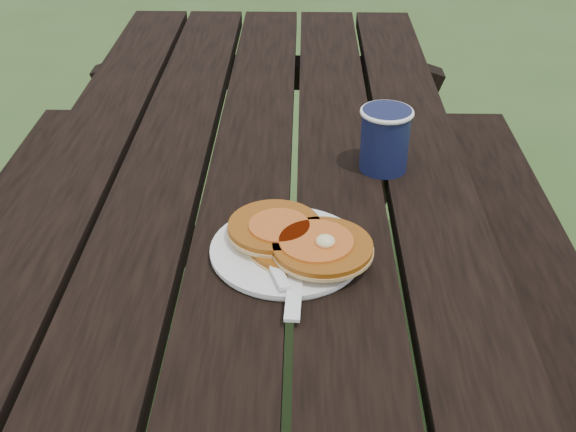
{
  "coord_description": "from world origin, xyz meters",
  "views": [
    {
      "loc": [
        0.09,
        -1.07,
        1.35
      ],
      "look_at": [
        0.07,
        -0.22,
        0.8
      ],
      "focal_mm": 45.0,
      "sensor_mm": 36.0,
      "label": 1
    }
  ],
  "objects_px": {
    "picnic_table": "(255,339)",
    "plate": "(287,251)",
    "coffee_cup": "(385,136)",
    "pancake_stack": "(299,240)"
  },
  "relations": [
    {
      "from": "coffee_cup",
      "to": "picnic_table",
      "type": "bearing_deg",
      "value": -175.81
    },
    {
      "from": "pancake_stack",
      "to": "coffee_cup",
      "type": "bearing_deg",
      "value": 61.12
    },
    {
      "from": "plate",
      "to": "pancake_stack",
      "type": "distance_m",
      "value": 0.03
    },
    {
      "from": "pancake_stack",
      "to": "coffee_cup",
      "type": "height_order",
      "value": "coffee_cup"
    },
    {
      "from": "plate",
      "to": "pancake_stack",
      "type": "xyz_separation_m",
      "value": [
        0.02,
        -0.0,
        0.02
      ]
    },
    {
      "from": "plate",
      "to": "coffee_cup",
      "type": "height_order",
      "value": "coffee_cup"
    },
    {
      "from": "picnic_table",
      "to": "plate",
      "type": "relative_size",
      "value": 8.45
    },
    {
      "from": "coffee_cup",
      "to": "plate",
      "type": "bearing_deg",
      "value": -121.74
    },
    {
      "from": "picnic_table",
      "to": "pancake_stack",
      "type": "height_order",
      "value": "pancake_stack"
    },
    {
      "from": "picnic_table",
      "to": "plate",
      "type": "bearing_deg",
      "value": -73.46
    }
  ]
}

